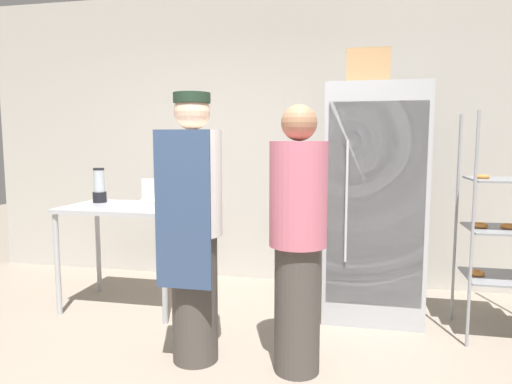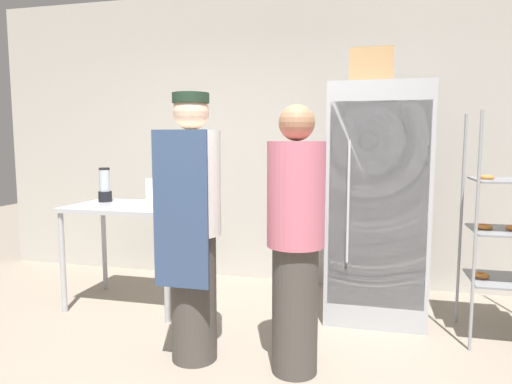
% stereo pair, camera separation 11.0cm
% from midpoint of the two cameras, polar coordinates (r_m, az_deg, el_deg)
% --- Properties ---
extents(back_wall, '(6.40, 0.12, 2.93)m').
position_cam_midpoint_polar(back_wall, '(4.69, 4.09, 6.69)').
color(back_wall, '#B7B2A8').
rests_on(back_wall, ground_plane).
extents(refrigerator, '(0.77, 0.78, 1.88)m').
position_cam_midpoint_polar(refrigerator, '(3.87, 15.62, -1.25)').
color(refrigerator, '#ADAFB5').
rests_on(refrigerator, ground_plane).
extents(prep_counter, '(1.02, 0.70, 0.89)m').
position_cam_midpoint_polar(prep_counter, '(4.10, -14.62, -3.08)').
color(prep_counter, '#ADAFB5').
rests_on(prep_counter, ground_plane).
extents(donut_box, '(0.29, 0.19, 0.23)m').
position_cam_midpoint_polar(donut_box, '(3.86, -11.49, -1.26)').
color(donut_box, white).
rests_on(donut_box, prep_counter).
extents(blender_pitcher, '(0.12, 0.12, 0.31)m').
position_cam_midpoint_polar(blender_pitcher, '(4.35, -17.69, 0.65)').
color(blender_pitcher, black).
rests_on(blender_pitcher, prep_counter).
extents(cardboard_storage_box, '(0.34, 0.31, 0.29)m').
position_cam_midpoint_polar(cardboard_storage_box, '(3.87, 15.01, 14.80)').
color(cardboard_storage_box, '#A87F51').
rests_on(cardboard_storage_box, refrigerator).
extents(person_baker, '(0.37, 0.39, 1.74)m').
position_cam_midpoint_polar(person_baker, '(2.96, -6.90, -4.07)').
color(person_baker, '#47423D').
rests_on(person_baker, ground_plane).
extents(person_customer, '(0.35, 0.35, 1.66)m').
position_cam_midpoint_polar(person_customer, '(2.80, 6.11, -5.88)').
color(person_customer, '#47423D').
rests_on(person_customer, ground_plane).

